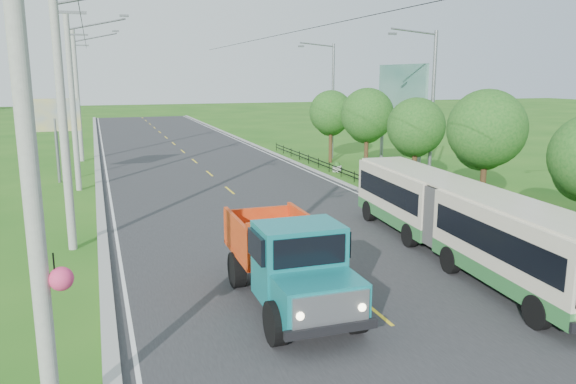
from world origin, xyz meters
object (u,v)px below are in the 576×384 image
pole_mid (73,102)px  streetlight_mid (430,106)px  tree_fourth (415,130)px  planter_mid (395,189)px  pole_nearest (34,174)px  pole_near (64,117)px  planter_far (337,168)px  bus (459,216)px  tree_third (485,133)px  tree_back (331,115)px  pole_far (78,95)px  streetlight_far (331,97)px  planter_near (487,224)px  billboard_right (402,94)px  dump_truck (288,256)px  billboard_left (55,120)px  tree_fifth (367,117)px

pole_mid → streetlight_mid: bearing=-20.3°
tree_fourth → planter_mid: bearing=-173.6°
pole_nearest → pole_near: (-0.02, 12.00, 0.16)m
planter_far → bus: 19.23m
planter_mid → tree_fourth: bearing=6.4°
bus → planter_far: bearing=84.0°
tree_fourth → planter_mid: (-1.26, -0.14, -3.30)m
tree_third → tree_back: 18.00m
pole_near → pole_mid: size_ratio=1.00×
pole_far → tree_back: (18.12, -6.86, -1.44)m
streetlight_far → tree_fourth: bearing=-93.2°
tree_third → planter_near: bearing=-120.4°
billboard_right → dump_truck: size_ratio=1.14×
pole_nearest → billboard_left: (-1.26, 27.00, -1.07)m
pole_far → dump_truck: (6.09, -31.83, -3.58)m
planter_near → bus: bus is taller
tree_fourth → planter_far: bearing=99.1°
streetlight_far → dump_truck: (-12.82, -26.83, -3.39)m
pole_near → planter_near: pole_near is taller
pole_far → planter_far: (16.86, -11.00, -4.81)m
planter_near → streetlight_mid: bearing=75.7°
planter_far → bus: bearing=-100.8°
streetlight_mid → dump_truck: bearing=-135.0°
pole_far → tree_fourth: 26.20m
billboard_left → dump_truck: billboard_left is taller
planter_near → planter_far: same height
pole_far → tree_fifth: size_ratio=1.72×
planter_far → billboard_left: 18.56m
streetlight_mid → pole_near: bearing=-165.2°
streetlight_far → dump_truck: size_ratio=1.42×
dump_truck → pole_nearest: bearing=-145.1°
pole_mid → billboard_right: (20.56, -1.00, 0.25)m
streetlight_far → planter_far: bearing=-108.8°
pole_mid → tree_back: size_ratio=1.82×
planter_near → billboard_left: billboard_left is taller
tree_back → dump_truck: 27.80m
dump_truck → streetlight_far: bearing=64.9°
pole_far → planter_far: size_ratio=14.93×
tree_fifth → dump_truck: tree_fifth is taller
tree_fifth → tree_third: bearing=-90.0°
pole_mid → bus: size_ratio=0.71×
pole_near → planter_near: 17.79m
pole_mid → streetlight_mid: pole_mid is taller
tree_back → streetlight_far: 2.37m
pole_nearest → billboard_left: bearing=92.7°
tree_third → streetlight_far: bearing=87.7°
billboard_right → planter_mid: bearing=-121.7°
tree_fourth → planter_near: (-1.26, -8.14, -3.30)m
streetlight_mid → planter_mid: streetlight_mid is taller
pole_nearest → billboard_left: 27.05m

